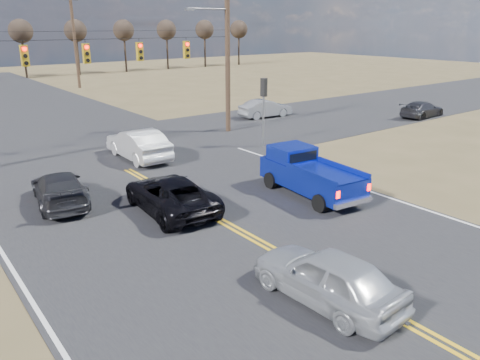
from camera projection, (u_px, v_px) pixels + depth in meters
ground at (357, 296)px, 12.18m from camera, size 160.00×160.00×0.00m
road_main at (168, 192)px, 19.70m from camera, size 14.00×120.00×0.02m
road_cross at (96, 153)px, 25.72m from camera, size 120.00×12.00×0.02m
signal_gantry at (98, 58)px, 24.24m from camera, size 19.60×4.83×10.00m
utility_poles at (94, 56)px, 23.31m from camera, size 19.60×58.32×10.00m
treeline at (36, 41)px, 30.65m from camera, size 87.00×117.80×7.40m
pickup_truck at (308, 174)px, 19.21m from camera, size 2.34×5.07×1.85m
silver_suv at (327, 276)px, 11.76m from camera, size 1.92×4.25×1.42m
black_suv at (170, 194)px, 17.56m from camera, size 2.58×4.97×1.34m
white_car_queue at (138, 144)px, 24.37m from camera, size 1.77×4.83×1.58m
dgrey_car_queue at (59, 189)px, 18.24m from camera, size 2.48×4.63×1.27m
cross_car_east_near at (265, 108)px, 35.36m from camera, size 1.84×4.22×1.35m
cross_car_east_far at (422, 109)px, 35.37m from camera, size 1.85×4.22×1.21m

